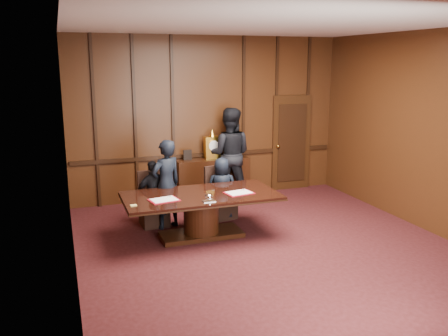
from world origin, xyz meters
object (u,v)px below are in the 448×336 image
sideboard (212,177)px  signatory_left (154,194)px  witness_left (166,184)px  witness_right (229,154)px  signatory_right (222,188)px  conference_table (201,208)px

sideboard → signatory_left: 2.07m
witness_left → witness_right: bearing=-162.8°
signatory_right → witness_left: bearing=24.0°
sideboard → signatory_right: 1.39m
conference_table → signatory_left: size_ratio=2.15×
sideboard → witness_right: witness_right is taller
signatory_right → witness_left: (-1.10, -0.15, 0.21)m
conference_table → witness_left: witness_left is taller
sideboard → conference_table: sideboard is taller
conference_table → signatory_right: (0.65, 0.80, 0.09)m
conference_table → witness_right: (1.23, 2.00, 0.49)m
signatory_right → witness_right: witness_right is taller
conference_table → witness_left: 0.85m
conference_table → signatory_left: signatory_left is taller
conference_table → signatory_left: 1.04m
sideboard → witness_left: witness_left is taller
sideboard → signatory_left: size_ratio=1.31×
signatory_left → witness_right: size_ratio=0.61×
conference_table → witness_right: bearing=58.3°
sideboard → signatory_right: (-0.25, -1.36, 0.11)m
sideboard → signatory_left: sideboard is taller
signatory_left → witness_right: 2.27m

